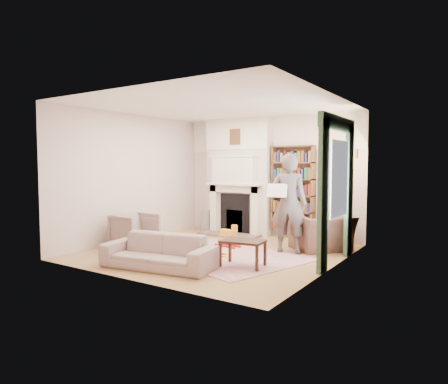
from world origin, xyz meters
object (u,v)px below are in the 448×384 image
Objects in this scene: bookcase at (293,187)px; rocking_horse at (228,236)px; sofa at (159,251)px; paraffin_heater at (205,221)px; coffee_table at (243,253)px; armchair_left at (135,231)px; man_reading at (289,203)px; armchair_reading at (322,232)px.

bookcase is 2.01m from rocking_horse.
bookcase is at bearing 68.09° from sofa.
coffee_table is at bearing -44.05° from paraffin_heater.
armchair_left is 1.10× the size of coffee_table.
rocking_horse is (1.56, 1.07, -0.11)m from armchair_left.
sofa is 2.65m from man_reading.
sofa is at bearing -117.13° from armchair_left.
paraffin_heater is at bearing 103.85° from sofa.
paraffin_heater is (0.05, 2.37, -0.08)m from armchair_left.
paraffin_heater is (-2.56, 2.48, 0.05)m from coffee_table.
bookcase is at bearing 88.81° from coffee_table.
coffee_table is at bearing -38.09° from rocking_horse.
bookcase is 1.53m from armchair_reading.
armchair_reading reaches higher than rocking_horse.
sofa is at bearing 7.74° from armchair_reading.
armchair_reading is at bearing -40.14° from bookcase.
armchair_left is 1.75m from sofa.
coffee_table is (1.12, 0.81, -0.05)m from sofa.
armchair_reading is 1.97× the size of rocking_horse.
bookcase is 1.54m from man_reading.
armchair_reading is 3.76m from armchair_left.
bookcase is 2.64× the size of coffee_table.
bookcase reaches higher than coffee_table.
armchair_left is (-3.25, -1.88, 0.00)m from armchair_reading.
man_reading is (0.53, -1.43, -0.22)m from bookcase.
coffee_table is at bearing 26.06° from sofa.
armchair_reading reaches higher than coffee_table.
sofa is 2.67× the size of coffee_table.
rocking_horse is at bearing 78.29° from sofa.
coffee_table is (-0.19, -1.39, -0.73)m from man_reading.
rocking_horse is (-1.69, -0.81, -0.11)m from armchair_reading.
armchair_left reaches higher than rocking_horse.
man_reading is (1.31, 2.20, 0.68)m from sofa.
armchair_left is (-2.27, -2.71, -0.82)m from bookcase.
bookcase reaches higher than armchair_reading.
sofa is (-1.76, -2.80, -0.08)m from armchair_reading.
armchair_reading is 3.31m from sofa.
armchair_left is 0.41× the size of sofa.
rocking_horse is at bearing 123.60° from coffee_table.
man_reading reaches higher than coffee_table.
coffee_table is (-0.64, -1.99, -0.12)m from armchair_reading.
paraffin_heater is at bearing -36.23° from man_reading.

